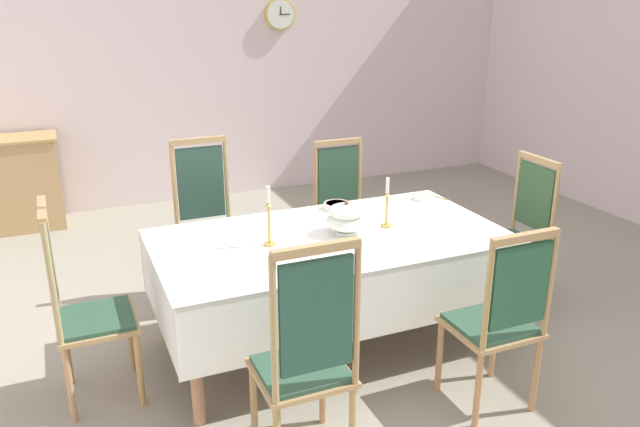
# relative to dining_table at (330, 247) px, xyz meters

# --- Properties ---
(ground) EXTENTS (7.50, 7.03, 0.04)m
(ground) POSITION_rel_dining_table_xyz_m (0.00, -0.08, -0.71)
(ground) COLOR gray
(back_wall) EXTENTS (7.50, 0.08, 3.49)m
(back_wall) POSITION_rel_dining_table_xyz_m (0.00, 3.47, 1.06)
(back_wall) COLOR silver
(back_wall) RESTS_ON ground
(dining_table) EXTENTS (2.14, 1.13, 0.76)m
(dining_table) POSITION_rel_dining_table_xyz_m (0.00, 0.00, 0.00)
(dining_table) COLOR tan
(dining_table) RESTS_ON ground
(tablecloth) EXTENTS (2.16, 1.15, 0.42)m
(tablecloth) POSITION_rel_dining_table_xyz_m (0.00, -0.00, -0.04)
(tablecloth) COLOR white
(tablecloth) RESTS_ON dining_table
(chair_south_a) EXTENTS (0.44, 0.42, 1.20)m
(chair_south_a) POSITION_rel_dining_table_xyz_m (-0.55, -0.98, -0.09)
(chair_south_a) COLOR #A88255
(chair_south_a) RESTS_ON ground
(chair_north_a) EXTENTS (0.44, 0.42, 1.21)m
(chair_north_a) POSITION_rel_dining_table_xyz_m (-0.55, 0.98, -0.09)
(chair_north_a) COLOR tan
(chair_north_a) RESTS_ON ground
(chair_south_b) EXTENTS (0.44, 0.42, 1.08)m
(chair_south_b) POSITION_rel_dining_table_xyz_m (0.55, -0.97, -0.13)
(chair_south_b) COLOR tan
(chair_south_b) RESTS_ON ground
(chair_north_b) EXTENTS (0.44, 0.42, 1.10)m
(chair_north_b) POSITION_rel_dining_table_xyz_m (0.55, 0.97, -0.12)
(chair_north_b) COLOR tan
(chair_north_b) RESTS_ON ground
(chair_head_west) EXTENTS (0.42, 0.44, 1.17)m
(chair_head_west) POSITION_rel_dining_table_xyz_m (-1.48, 0.00, -0.10)
(chair_head_west) COLOR tan
(chair_head_west) RESTS_ON ground
(chair_head_east) EXTENTS (0.42, 0.44, 1.11)m
(chair_head_east) POSITION_rel_dining_table_xyz_m (1.48, 0.00, -0.12)
(chair_head_east) COLOR tan
(chair_head_east) RESTS_ON ground
(soup_tureen) EXTENTS (0.26, 0.26, 0.21)m
(soup_tureen) POSITION_rel_dining_table_xyz_m (0.11, -0.00, 0.18)
(soup_tureen) COLOR white
(soup_tureen) RESTS_ON tablecloth
(candlestick_west) EXTENTS (0.07, 0.07, 0.37)m
(candlestick_west) POSITION_rel_dining_table_xyz_m (-0.40, 0.00, 0.23)
(candlestick_west) COLOR gold
(candlestick_west) RESTS_ON tablecloth
(candlestick_east) EXTENTS (0.07, 0.07, 0.33)m
(candlestick_east) POSITION_rel_dining_table_xyz_m (0.40, 0.00, 0.21)
(candlestick_east) COLOR gold
(candlestick_east) RESTS_ON tablecloth
(bowl_near_left) EXTENTS (0.16, 0.16, 0.03)m
(bowl_near_left) POSITION_rel_dining_table_xyz_m (0.93, 0.41, 0.09)
(bowl_near_left) COLOR white
(bowl_near_left) RESTS_ON tablecloth
(bowl_near_right) EXTENTS (0.18, 0.18, 0.05)m
(bowl_near_right) POSITION_rel_dining_table_xyz_m (0.25, 0.45, 0.10)
(bowl_near_right) COLOR white
(bowl_near_right) RESTS_ON tablecloth
(spoon_primary) EXTENTS (0.06, 0.17, 0.01)m
(spoon_primary) POSITION_rel_dining_table_xyz_m (1.03, 0.43, 0.08)
(spoon_primary) COLOR gold
(spoon_primary) RESTS_ON tablecloth
(spoon_secondary) EXTENTS (0.05, 0.18, 0.01)m
(spoon_secondary) POSITION_rel_dining_table_xyz_m (0.37, 0.47, 0.08)
(spoon_secondary) COLOR gold
(spoon_secondary) RESTS_ON tablecloth
(mounted_clock) EXTENTS (0.33, 0.06, 0.33)m
(mounted_clock) POSITION_rel_dining_table_xyz_m (0.91, 3.40, 1.28)
(mounted_clock) COLOR #D1B251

